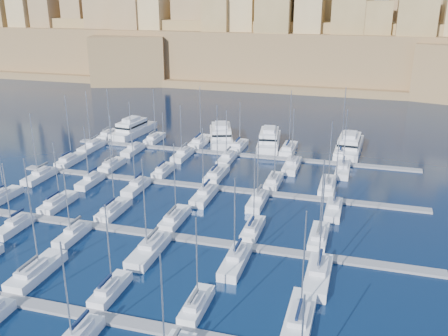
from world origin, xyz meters
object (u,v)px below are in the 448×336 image
(sailboat_2, at_px, (36,271))
(motor_yacht_a, at_px, (133,129))
(motor_yacht_b, at_px, (221,135))
(motor_yacht_c, at_px, (269,139))
(motor_yacht_d, at_px, (349,145))
(sailboat_4, at_px, (196,305))

(sailboat_2, xyz_separation_m, motor_yacht_a, (-19.33, 69.53, 0.95))
(motor_yacht_b, distance_m, motor_yacht_c, 12.99)
(sailboat_2, distance_m, motor_yacht_b, 70.74)
(motor_yacht_d, bearing_deg, sailboat_4, -101.51)
(sailboat_2, xyz_separation_m, motor_yacht_c, (18.51, 69.69, 0.95))
(motor_yacht_d, bearing_deg, motor_yacht_b, 179.61)
(sailboat_4, xyz_separation_m, motor_yacht_b, (-18.21, 71.74, 1.00))
(motor_yacht_c, bearing_deg, motor_yacht_a, -179.75)
(motor_yacht_a, bearing_deg, sailboat_2, -74.46)
(motor_yacht_a, bearing_deg, sailboat_4, -58.65)
(motor_yacht_b, distance_m, motor_yacht_d, 32.78)
(sailboat_2, relative_size, motor_yacht_d, 0.92)
(sailboat_4, relative_size, motor_yacht_b, 0.64)
(motor_yacht_a, height_order, motor_yacht_c, same)
(sailboat_2, height_order, motor_yacht_b, sailboat_2)
(motor_yacht_c, height_order, motor_yacht_d, same)
(sailboat_4, bearing_deg, motor_yacht_a, 121.35)
(motor_yacht_c, relative_size, motor_yacht_d, 0.95)
(sailboat_2, distance_m, sailboat_4, 23.79)
(motor_yacht_c, bearing_deg, sailboat_4, -85.76)
(sailboat_4, distance_m, motor_yacht_d, 72.99)
(sailboat_2, bearing_deg, motor_yacht_b, 85.50)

